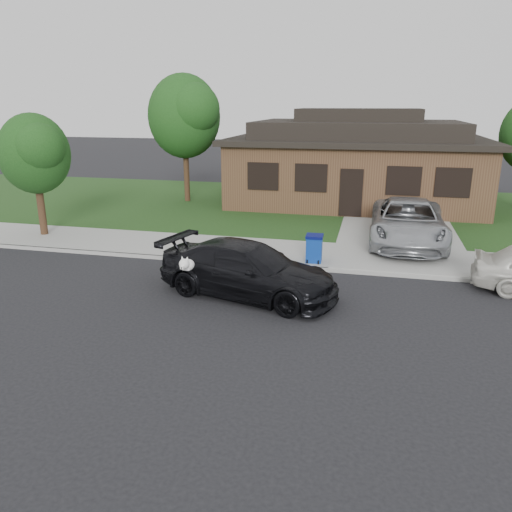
# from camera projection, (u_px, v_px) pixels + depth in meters

# --- Properties ---
(ground) EXTENTS (120.00, 120.00, 0.00)m
(ground) POSITION_uv_depth(u_px,v_px,m) (172.00, 303.00, 13.11)
(ground) COLOR black
(ground) RESTS_ON ground
(sidewalk) EXTENTS (60.00, 3.00, 0.12)m
(sidewalk) POSITION_uv_depth(u_px,v_px,m) (226.00, 249.00, 17.75)
(sidewalk) COLOR gray
(sidewalk) RESTS_ON ground
(curb) EXTENTS (60.00, 0.12, 0.12)m
(curb) POSITION_uv_depth(u_px,v_px,m) (213.00, 261.00, 16.35)
(curb) COLOR gray
(curb) RESTS_ON ground
(lawn) EXTENTS (60.00, 13.00, 0.13)m
(lawn) POSITION_uv_depth(u_px,v_px,m) (272.00, 206.00, 25.19)
(lawn) COLOR #193814
(lawn) RESTS_ON ground
(driveway) EXTENTS (4.50, 13.00, 0.14)m
(driveway) POSITION_uv_depth(u_px,v_px,m) (396.00, 226.00, 21.08)
(driveway) COLOR gray
(driveway) RESTS_ON ground
(sedan) EXTENTS (5.33, 3.20, 1.45)m
(sedan) POSITION_uv_depth(u_px,v_px,m) (248.00, 270.00, 13.44)
(sedan) COLOR black
(sedan) RESTS_ON ground
(minivan) EXTENTS (2.68, 5.66, 1.56)m
(minivan) POSITION_uv_depth(u_px,v_px,m) (408.00, 222.00, 18.00)
(minivan) COLOR #A5A8AC
(minivan) RESTS_ON driveway
(recycling_bin) EXTENTS (0.55, 0.58, 0.89)m
(recycling_bin) POSITION_uv_depth(u_px,v_px,m) (314.00, 248.00, 16.01)
(recycling_bin) COLOR navy
(recycling_bin) RESTS_ON sidewalk
(house) EXTENTS (12.60, 8.60, 4.65)m
(house) POSITION_uv_depth(u_px,v_px,m) (356.00, 162.00, 25.56)
(house) COLOR #422B1C
(house) RESTS_ON ground
(tree_0) EXTENTS (3.78, 3.60, 6.34)m
(tree_0) POSITION_uv_depth(u_px,v_px,m) (186.00, 115.00, 24.73)
(tree_0) COLOR #332114
(tree_0) RESTS_ON ground
(tree_2) EXTENTS (2.73, 2.60, 4.59)m
(tree_2) POSITION_uv_depth(u_px,v_px,m) (35.00, 153.00, 18.54)
(tree_2) COLOR #332114
(tree_2) RESTS_ON ground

